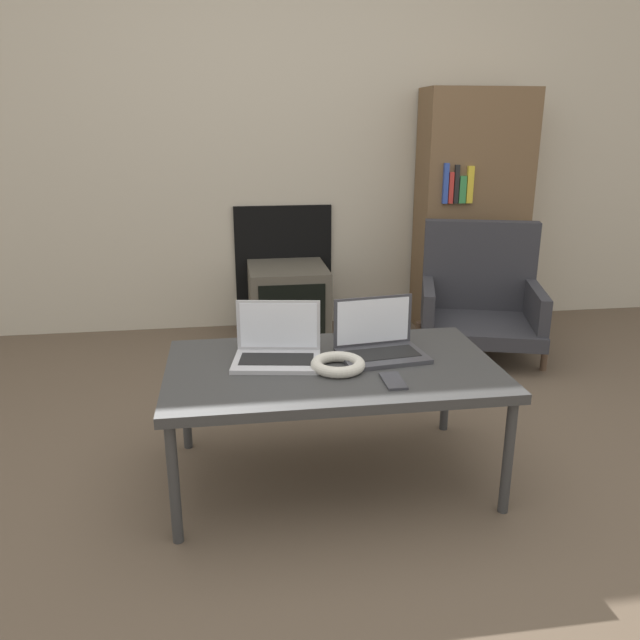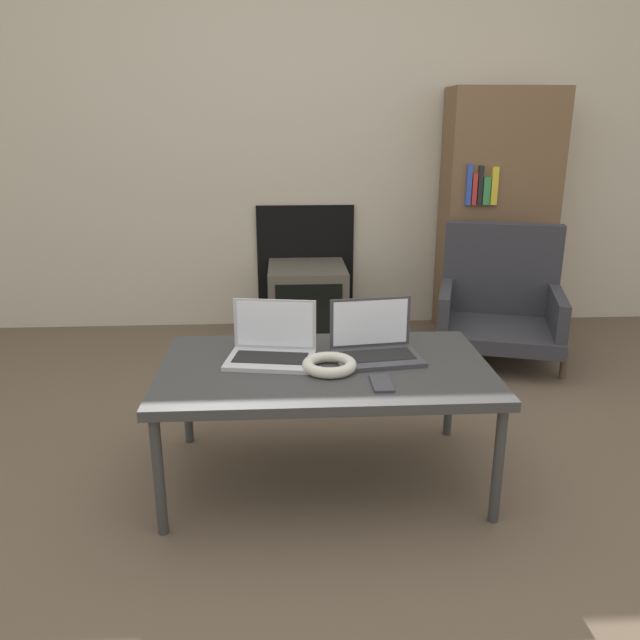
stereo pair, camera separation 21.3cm
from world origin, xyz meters
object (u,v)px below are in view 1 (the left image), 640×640
object	(u,v)px
tv	(287,302)
headphones	(338,364)
phone	(393,381)
laptop_left	(277,348)
armchair	(479,296)
laptop_right	(379,343)

from	to	relation	value
tv	headphones	bearing A→B (deg)	-89.43
phone	tv	bearing A→B (deg)	95.65
tv	phone	bearing A→B (deg)	-84.35
laptop_left	tv	distance (m)	1.62
headphones	tv	world-z (taller)	headphones
headphones	phone	distance (m)	0.22
laptop_left	armchair	distance (m)	1.74
laptop_right	tv	distance (m)	1.62
laptop_left	armchair	size ratio (longest dim) A/B	0.43
headphones	phone	size ratio (longest dim) A/B	1.37
headphones	tv	size ratio (longest dim) A/B	0.37
headphones	armchair	bearing A→B (deg)	50.55
headphones	armchair	size ratio (longest dim) A/B	0.24
laptop_left	tv	xyz separation A→B (m)	(0.19, 1.59, -0.28)
phone	laptop_right	bearing A→B (deg)	86.98
phone	armchair	distance (m)	1.71
tv	laptop_left	bearing A→B (deg)	-96.76
laptop_right	headphones	distance (m)	0.22
headphones	tv	bearing A→B (deg)	90.57
laptop_left	tv	size ratio (longest dim) A/B	0.66
laptop_right	armchair	size ratio (longest dim) A/B	0.42
laptop_left	laptop_right	size ratio (longest dim) A/B	1.02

